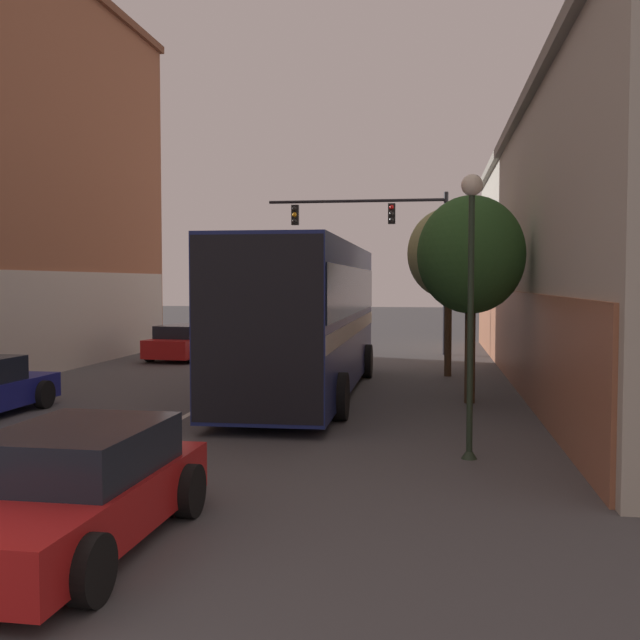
# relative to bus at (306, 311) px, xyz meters

# --- Properties ---
(lane_center_line) EXTENTS (0.14, 41.43, 0.01)m
(lane_center_line) POSITION_rel_bus_xyz_m (-2.03, 0.31, -2.12)
(lane_center_line) COLOR silver
(lane_center_line) RESTS_ON ground_plane
(bus) EXTENTS (2.91, 11.24, 3.80)m
(bus) POSITION_rel_bus_xyz_m (0.00, 0.00, 0.00)
(bus) COLOR navy
(bus) RESTS_ON ground_plane
(hatchback_foreground) EXTENTS (2.07, 4.14, 1.29)m
(hatchback_foreground) POSITION_rel_bus_xyz_m (-0.66, -11.23, -1.50)
(hatchback_foreground) COLOR red
(hatchback_foreground) RESTS_ON ground_plane
(parked_car_left_mid) EXTENTS (2.41, 4.20, 1.22)m
(parked_car_left_mid) POSITION_rel_bus_xyz_m (-5.96, 17.53, -1.53)
(parked_car_left_mid) COLOR navy
(parked_car_left_mid) RESTS_ON ground_plane
(parked_car_left_far) EXTENTS (2.38, 4.20, 1.28)m
(parked_car_left_far) POSITION_rel_bus_xyz_m (-5.78, 7.86, -1.51)
(parked_car_left_far) COLOR red
(parked_car_left_far) RESTS_ON ground_plane
(traffic_signal_gantry) EXTENTS (7.13, 0.36, 6.37)m
(traffic_signal_gantry) POSITION_rel_bus_xyz_m (1.62, 11.01, 2.46)
(traffic_signal_gantry) COLOR black
(traffic_signal_gantry) RESTS_ON ground_plane
(street_lamp) EXTENTS (0.35, 0.35, 4.59)m
(street_lamp) POSITION_rel_bus_xyz_m (3.78, -6.48, 0.70)
(street_lamp) COLOR #233323
(street_lamp) RESTS_ON ground_plane
(street_tree_near) EXTENTS (2.52, 2.27, 4.90)m
(street_tree_near) POSITION_rel_bus_xyz_m (4.07, -0.78, 1.36)
(street_tree_near) COLOR #4C3823
(street_tree_near) RESTS_ON ground_plane
(street_tree_far) EXTENTS (2.49, 2.24, 5.10)m
(street_tree_far) POSITION_rel_bus_xyz_m (3.66, 4.24, 1.59)
(street_tree_far) COLOR #4C3823
(street_tree_far) RESTS_ON ground_plane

